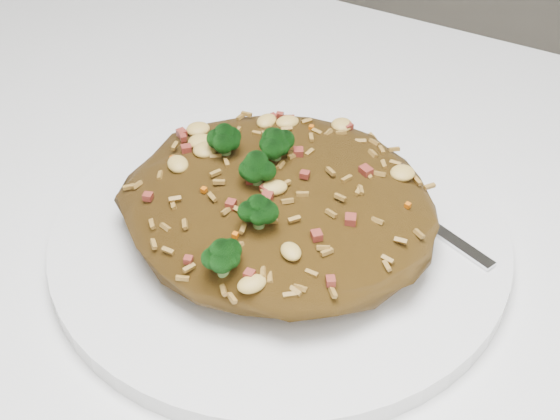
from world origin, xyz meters
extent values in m
cube|color=white|center=(0.00, 0.00, 0.73)|extent=(1.20, 0.80, 0.04)
cylinder|color=brown|center=(-0.54, 0.34, 0.35)|extent=(0.06, 0.06, 0.71)
cylinder|color=white|center=(-0.02, 0.06, 0.76)|extent=(0.30, 0.30, 0.01)
ellipsoid|color=brown|center=(-0.02, 0.06, 0.78)|extent=(0.21, 0.19, 0.04)
ellipsoid|color=#073307|center=(-0.06, 0.07, 0.82)|extent=(0.02, 0.02, 0.02)
ellipsoid|color=#073307|center=(-0.01, -0.02, 0.81)|extent=(0.02, 0.02, 0.02)
ellipsoid|color=#073307|center=(-0.01, 0.02, 0.82)|extent=(0.02, 0.02, 0.02)
ellipsoid|color=#073307|center=(-0.03, 0.05, 0.82)|extent=(0.02, 0.02, 0.02)
ellipsoid|color=#073307|center=(-0.03, 0.07, 0.82)|extent=(0.02, 0.02, 0.02)
cube|color=silver|center=(0.08, 0.10, 0.77)|extent=(0.09, 0.04, 0.00)
cube|color=silver|center=(-0.01, 0.13, 0.77)|extent=(0.04, 0.03, 0.00)
camera|label=1|loc=(0.17, -0.27, 1.10)|focal=50.00mm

